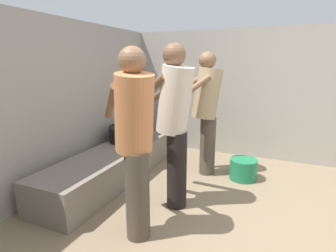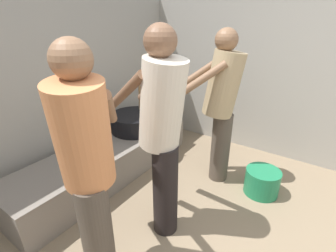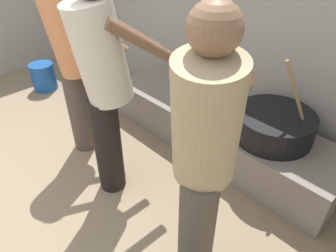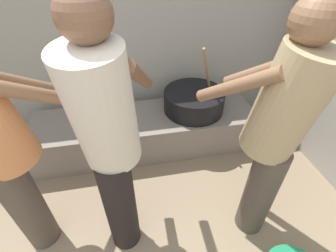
% 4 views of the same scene
% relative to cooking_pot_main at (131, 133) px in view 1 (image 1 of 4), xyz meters
% --- Properties ---
extents(block_enclosure_rear, '(4.94, 0.20, 1.93)m').
position_rel_cooking_pot_main_xyz_m(block_enclosure_rear, '(-1.20, 0.50, 0.48)').
color(block_enclosure_rear, '#9E998E').
rests_on(block_enclosure_rear, ground_plane).
extents(block_enclosure_right, '(0.20, 5.38, 1.93)m').
position_rel_cooking_pot_main_xyz_m(block_enclosure_right, '(1.17, -2.10, 0.48)').
color(block_enclosure_right, '#9E998E').
rests_on(block_enclosure_right, ground_plane).
extents(hearth_ledge, '(2.19, 0.60, 0.38)m').
position_rel_cooking_pot_main_xyz_m(hearth_ledge, '(-0.49, -0.02, -0.29)').
color(hearth_ledge, slate).
rests_on(hearth_ledge, ground_plane).
extents(cooking_pot_main, '(0.60, 0.60, 0.66)m').
position_rel_cooking_pot_main_xyz_m(cooking_pot_main, '(0.00, 0.00, 0.00)').
color(cooking_pot_main, black).
rests_on(cooking_pot_main, hearth_ledge).
extents(cook_in_tan_shirt, '(0.62, 0.72, 1.57)m').
position_rel_cooking_pot_main_xyz_m(cook_in_tan_shirt, '(0.15, -1.03, 0.42)').
color(cook_in_tan_shirt, '#4C4238').
rests_on(cook_in_tan_shirt, ground_plane).
extents(cook_in_cream_shirt, '(0.49, 0.73, 1.62)m').
position_rel_cooking_pot_main_xyz_m(cook_in_cream_shirt, '(-0.75, -0.96, 0.44)').
color(cook_in_cream_shirt, black).
rests_on(cook_in_cream_shirt, ground_plane).
extents(cook_in_orange_shirt, '(0.69, 0.69, 1.56)m').
position_rel_cooking_pot_main_xyz_m(cook_in_orange_shirt, '(-1.33, -0.86, 0.41)').
color(cook_in_orange_shirt, '#4C4238').
rests_on(cook_in_orange_shirt, ground_plane).
extents(bucket_green_plastic, '(0.34, 0.34, 0.26)m').
position_rel_cooking_pot_main_xyz_m(bucket_green_plastic, '(0.17, -1.53, -0.35)').
color(bucket_green_plastic, '#1E7A4C').
rests_on(bucket_green_plastic, ground_plane).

